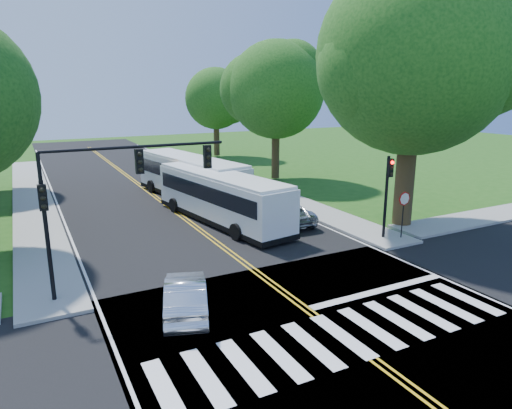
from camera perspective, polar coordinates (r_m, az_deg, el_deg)
ground at (r=16.21m, az=9.59°, el=-15.13°), size 140.00×140.00×0.00m
road at (r=31.44m, az=-10.44°, el=-0.59°), size 14.00×96.00×0.01m
cross_road at (r=16.21m, az=9.59°, el=-15.11°), size 60.00×12.00×0.01m
center_line at (r=35.18m, az=-12.38°, el=0.90°), size 0.36×70.00×0.01m
edge_line_w at (r=34.13m, az=-23.44°, el=-0.36°), size 0.12×70.00×0.01m
edge_line_e at (r=37.45m, az=-2.31°, el=2.02°), size 0.12×70.00×0.01m
crosswalk at (r=15.86m, az=10.72°, el=-15.82°), size 12.60×3.00×0.01m
stop_bar at (r=19.34m, az=15.15°, el=-10.35°), size 6.60×0.40×0.01m
sidewalk_nw at (r=36.99m, az=-26.13°, el=0.50°), size 2.60×40.00×0.15m
sidewalk_ne at (r=40.72m, az=-2.20°, el=3.09°), size 2.60×40.00×0.15m
tree_ne_big at (r=27.56m, az=19.22°, el=17.03°), size 10.80×10.80×14.91m
tree_east_mid at (r=40.57m, az=2.54°, el=14.10°), size 8.40×8.40×11.93m
tree_east_far at (r=55.40m, az=-5.05°, el=13.04°), size 7.20×7.20×10.34m
signal_nw at (r=18.16m, az=-17.82°, el=2.37°), size 7.15×0.46×5.66m
signal_ne at (r=24.91m, az=16.12°, el=2.22°), size 0.30×0.46×4.40m
stop_sign at (r=25.34m, az=18.01°, el=0.11°), size 0.76×0.08×2.53m
bus_lead at (r=27.73m, az=-4.44°, el=1.02°), size 4.35×11.89×3.01m
bus_follow at (r=33.71m, az=-8.21°, el=3.40°), size 4.61×12.44×3.15m
hatchback at (r=16.92m, az=-8.79°, el=-11.13°), size 2.68×4.40×1.37m
suv at (r=27.66m, az=3.55°, el=-0.98°), size 2.40×4.86×1.32m
dark_sedan at (r=32.08m, az=-1.05°, el=1.11°), size 2.94×4.67×1.26m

